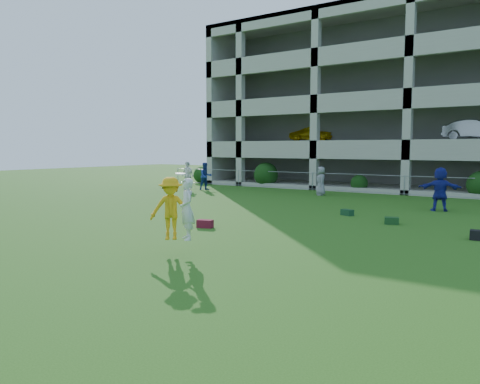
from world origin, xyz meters
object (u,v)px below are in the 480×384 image
Objects in this scene: frisbee_contest at (175,209)px; bystander_a at (206,176)px; bystander_c at (321,181)px; bystander_d at (440,189)px; bystander_b at (187,176)px; crate_d at (476,235)px; parking_garage at (440,104)px.

bystander_a is at bearing 126.30° from frisbee_contest.
bystander_c is 8.07m from bystander_d.
bystander_a reaches higher than bystander_c.
crate_d is at bearing -13.42° from bystander_b.
bystander_a is at bearing -25.83° from bystander_d.
frisbee_contest is 0.06× the size of parking_garage.
bystander_b is 19.97m from crate_d.
bystander_d is 16.02m from parking_garage.
bystander_a is 19.03m from frisbee_contest.
bystander_b is at bearing -133.43° from parking_garage.
bystander_c is at bearing 134.81° from crate_d.
crate_d is at bearing -75.23° from parking_garage.
parking_garage reaches higher than bystander_a.
bystander_c is 0.06× the size of parking_garage.
crate_d is at bearing -89.76° from bystander_a.
frisbee_contest is at bearing -91.51° from parking_garage.
bystander_c is 0.87× the size of bystander_d.
bystander_a is at bearing -133.71° from parking_garage.
parking_garage reaches higher than frisbee_contest.
bystander_a is 1.23m from bystander_b.
bystander_d is at bearing -77.72° from parking_garage.
frisbee_contest is at bearing -133.67° from crate_d.
crate_d is 0.20× the size of frisbee_contest.
bystander_b is at bearing -112.56° from bystander_c.
bystander_d is (15.24, -2.30, 0.06)m from bystander_a.
bystander_b is 18.76m from frisbee_contest.
bystander_c is at bearing 22.50° from bystander_b.
frisbee_contest is at bearing -117.18° from bystander_a.
bystander_b is at bearing -22.06° from bystander_d.
bystander_a is 18.10m from parking_garage.
bystander_a is 1.07× the size of bystander_c.
bystander_a is at bearing -117.95° from bystander_c.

